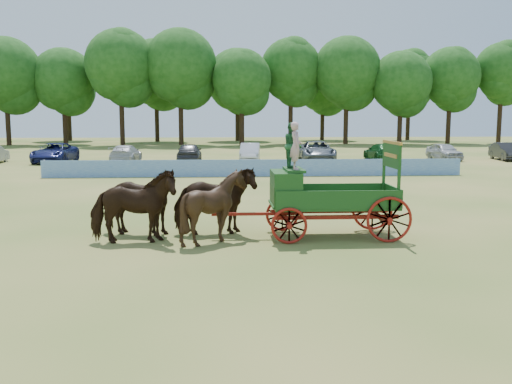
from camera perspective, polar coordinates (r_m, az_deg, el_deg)
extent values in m
plane|color=#A68B4B|center=(17.78, 6.67, -4.66)|extent=(160.00, 160.00, 0.00)
imported|color=#321D0E|center=(17.23, -12.19, -1.51)|extent=(2.65, 1.36, 2.17)
imported|color=#321D0E|center=(18.31, -11.68, -0.96)|extent=(2.76, 1.70, 2.17)
imported|color=#321D0E|center=(17.04, -4.18, -1.45)|extent=(2.05, 1.84, 2.17)
imported|color=#321D0E|center=(18.12, -4.14, -0.91)|extent=(2.69, 1.47, 2.17)
cube|color=#9D0F12|center=(17.77, 2.97, -2.65)|extent=(0.12, 2.00, 0.12)
cube|color=#9D0F12|center=(18.35, 12.33, -2.49)|extent=(0.12, 2.00, 0.12)
cube|color=#9D0F12|center=(17.45, 8.08, -2.51)|extent=(3.80, 0.10, 0.12)
cube|color=#9D0F12|center=(18.51, 7.40, -1.91)|extent=(3.80, 0.10, 0.12)
cube|color=#9D0F12|center=(17.67, 0.07, -2.21)|extent=(2.80, 0.09, 0.09)
cube|color=#1E521B|center=(17.93, 7.75, -1.32)|extent=(3.80, 1.80, 0.10)
cube|color=#1E521B|center=(17.04, 8.34, -0.78)|extent=(3.80, 0.06, 0.55)
cube|color=#1E521B|center=(18.75, 7.24, 0.01)|extent=(3.80, 0.06, 0.55)
cube|color=#1E521B|center=(18.35, 13.53, -0.31)|extent=(0.06, 1.80, 0.55)
cube|color=#1E521B|center=(17.62, 2.99, 0.39)|extent=(0.85, 1.70, 1.05)
cube|color=#1E521B|center=(17.59, 3.82, 2.24)|extent=(0.55, 1.50, 0.08)
cube|color=#1E521B|center=(17.61, 1.76, -0.26)|extent=(0.10, 1.60, 0.65)
cube|color=#1E521B|center=(17.67, 2.34, -1.22)|extent=(0.55, 1.60, 0.06)
cube|color=#1E521B|center=(17.49, 14.11, 1.43)|extent=(0.08, 0.08, 1.80)
cube|color=#1E521B|center=(19.01, 12.66, 1.96)|extent=(0.08, 0.08, 1.80)
cube|color=#1E521B|center=(18.20, 13.42, 3.59)|extent=(0.07, 1.75, 0.75)
cube|color=gold|center=(18.18, 13.46, 4.84)|extent=(0.08, 1.80, 0.09)
cube|color=gold|center=(18.19, 13.29, 3.59)|extent=(0.02, 1.30, 0.12)
torus|color=#9D0F12|center=(16.85, 3.34, -3.40)|extent=(1.09, 0.09, 1.09)
torus|color=#9D0F12|center=(18.71, 2.64, -2.28)|extent=(1.09, 0.09, 1.09)
torus|color=#9D0F12|center=(17.44, 13.19, -2.71)|extent=(1.39, 0.09, 1.39)
torus|color=#9D0F12|center=(19.24, 11.57, -1.70)|extent=(1.39, 0.09, 1.39)
imported|color=#CF9E9F|center=(17.19, 3.99, 4.63)|extent=(0.34, 0.52, 1.43)
imported|color=#225C2E|center=(17.88, 3.69, 4.73)|extent=(0.53, 0.69, 1.41)
cube|color=#2058AF|center=(35.30, -0.09, 2.42)|extent=(26.00, 0.08, 1.05)
imported|color=navy|center=(48.39, -19.48, 3.72)|extent=(2.81, 5.69, 1.55)
imported|color=silver|center=(47.38, -12.89, 3.78)|extent=(2.19, 4.83, 1.37)
imported|color=#333338|center=(46.17, -6.68, 3.95)|extent=(1.90, 4.63, 1.57)
imported|color=silver|center=(47.25, -0.60, 4.02)|extent=(1.95, 4.57, 1.46)
imported|color=slate|center=(47.63, 6.09, 4.11)|extent=(2.99, 6.02, 1.64)
imported|color=#144C1E|center=(49.21, 12.45, 3.95)|extent=(2.26, 4.95, 1.40)
imported|color=#B2B2B7|center=(50.74, 18.31, 3.87)|extent=(2.08, 4.37, 1.44)
imported|color=#262628|center=(52.51, 23.75, 3.74)|extent=(2.10, 4.61, 1.47)
cylinder|color=#382314|center=(78.07, -23.54, 6.10)|extent=(0.60, 0.60, 4.87)
sphere|color=#174612|center=(78.23, -23.80, 10.89)|extent=(8.83, 8.83, 8.83)
cylinder|color=#382314|center=(77.36, -18.55, 6.19)|extent=(0.60, 0.60, 4.50)
sphere|color=#174612|center=(77.48, -18.74, 10.66)|extent=(7.86, 7.86, 7.86)
cylinder|color=#382314|center=(73.10, -13.24, 6.68)|extent=(0.60, 0.60, 5.41)
sphere|color=#174612|center=(73.35, -13.42, 12.36)|extent=(8.60, 8.60, 8.60)
cylinder|color=#382314|center=(72.78, -7.50, 6.80)|extent=(0.60, 0.60, 5.38)
sphere|color=#174612|center=(73.03, -7.61, 12.47)|extent=(9.10, 9.10, 9.10)
cylinder|color=#382314|center=(71.64, -1.42, 6.48)|extent=(0.60, 0.60, 4.46)
sphere|color=#174612|center=(71.76, -1.44, 11.26)|extent=(7.35, 7.35, 7.35)
cylinder|color=#382314|center=(75.70, 3.47, 6.86)|extent=(0.60, 0.60, 5.30)
sphere|color=#174612|center=(75.92, 3.52, 12.24)|extent=(7.94, 7.94, 7.94)
cylinder|color=#382314|center=(75.88, 8.97, 6.73)|extent=(0.60, 0.60, 5.16)
sphere|color=#174612|center=(76.08, 9.08, 11.95)|extent=(8.72, 8.72, 8.72)
cylinder|color=#382314|center=(76.34, 14.17, 6.29)|extent=(0.60, 0.60, 4.34)
sphere|color=#174612|center=(76.44, 14.32, 10.65)|extent=(7.80, 7.80, 7.80)
cylinder|color=#382314|center=(80.24, 18.68, 6.33)|extent=(0.60, 0.60, 4.78)
sphere|color=#174612|center=(80.38, 18.88, 10.90)|extent=(7.68, 7.68, 7.68)
cylinder|color=#382314|center=(84.01, 23.15, 6.34)|extent=(0.60, 0.60, 5.29)
sphere|color=#174612|center=(84.21, 23.41, 11.17)|extent=(7.29, 7.29, 7.29)
cylinder|color=#382314|center=(88.54, -18.16, 6.50)|extent=(0.60, 0.60, 4.95)
sphere|color=#174612|center=(88.69, -18.34, 10.79)|extent=(8.11, 8.11, 8.11)
cylinder|color=#382314|center=(82.16, -9.87, 6.82)|extent=(0.60, 0.60, 5.29)
sphere|color=#174612|center=(82.36, -9.99, 11.77)|extent=(9.11, 9.11, 9.11)
cylinder|color=#382314|center=(83.64, -1.87, 6.78)|extent=(0.60, 0.60, 4.80)
sphere|color=#174612|center=(83.78, -1.89, 11.18)|extent=(8.98, 8.98, 8.98)
cylinder|color=#382314|center=(86.70, 6.64, 6.70)|extent=(0.60, 0.60, 4.59)
sphere|color=#174612|center=(86.82, 6.71, 10.77)|extent=(8.31, 8.31, 8.31)
cylinder|color=#382314|center=(89.33, 14.95, 6.71)|extent=(0.60, 0.60, 5.19)
sphere|color=#174612|center=(89.51, 15.10, 11.17)|extent=(7.77, 7.77, 7.77)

